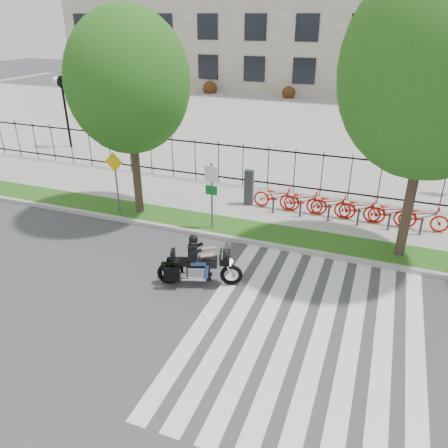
% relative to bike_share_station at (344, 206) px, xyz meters
% --- Properties ---
extents(ground, '(120.00, 120.00, 0.00)m').
position_rel_bike_share_station_xyz_m(ground, '(-4.82, -7.20, -0.66)').
color(ground, '#3E3E41').
rests_on(ground, ground).
extents(curb, '(60.00, 0.20, 0.15)m').
position_rel_bike_share_station_xyz_m(curb, '(-4.82, -3.10, -0.59)').
color(curb, '#A29F98').
rests_on(curb, ground).
extents(grass_verge, '(60.00, 1.50, 0.15)m').
position_rel_bike_share_station_xyz_m(grass_verge, '(-4.82, -2.25, -0.59)').
color(grass_verge, '#205615').
rests_on(grass_verge, ground).
extents(sidewalk, '(60.00, 3.50, 0.15)m').
position_rel_bike_share_station_xyz_m(sidewalk, '(-4.82, 0.25, -0.59)').
color(sidewalk, gray).
rests_on(sidewalk, ground).
extents(plaza, '(80.00, 34.00, 0.10)m').
position_rel_bike_share_station_xyz_m(plaza, '(-4.82, 17.80, -0.61)').
color(plaza, gray).
rests_on(plaza, ground).
extents(crosswalk_stripes, '(5.70, 8.00, 0.01)m').
position_rel_bike_share_station_xyz_m(crosswalk_stripes, '(0.00, -7.20, -0.65)').
color(crosswalk_stripes, silver).
rests_on(crosswalk_stripes, ground).
extents(iron_fence, '(30.00, 0.06, 2.00)m').
position_rel_bike_share_station_xyz_m(iron_fence, '(-4.82, 2.00, 0.49)').
color(iron_fence, black).
rests_on(iron_fence, sidewalk).
extents(lamp_post_left, '(1.06, 0.70, 4.25)m').
position_rel_bike_share_station_xyz_m(lamp_post_left, '(-16.82, 4.80, 2.55)').
color(lamp_post_left, black).
rests_on(lamp_post_left, ground).
extents(street_tree_1, '(4.50, 4.50, 7.65)m').
position_rel_bike_share_station_xyz_m(street_tree_1, '(-7.81, -2.25, 4.54)').
color(street_tree_1, '#38261F').
rests_on(street_tree_1, grass_verge).
extents(street_tree_2, '(5.37, 5.37, 8.90)m').
position_rel_bike_share_station_xyz_m(street_tree_2, '(2.15, -2.25, 5.30)').
color(street_tree_2, '#38261F').
rests_on(street_tree_2, grass_verge).
extents(bike_share_station, '(7.84, 0.88, 1.50)m').
position_rel_bike_share_station_xyz_m(bike_share_station, '(0.00, 0.00, 0.00)').
color(bike_share_station, '#2D2D33').
rests_on(bike_share_station, sidewalk).
extents(sign_pole_regulatory, '(0.50, 0.09, 2.50)m').
position_rel_bike_share_station_xyz_m(sign_pole_regulatory, '(-4.48, -2.62, 1.08)').
color(sign_pole_regulatory, '#59595B').
rests_on(sign_pole_regulatory, grass_verge).
extents(sign_pole_warning, '(0.78, 0.09, 2.49)m').
position_rel_bike_share_station_xyz_m(sign_pole_warning, '(-8.54, -2.62, 1.08)').
color(sign_pole_warning, '#59595B').
rests_on(sign_pole_warning, grass_verge).
extents(motorcycle_rider, '(2.50, 1.21, 2.00)m').
position_rel_bike_share_station_xyz_m(motorcycle_rider, '(-3.47, -6.09, 0.00)').
color(motorcycle_rider, black).
rests_on(motorcycle_rider, ground).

